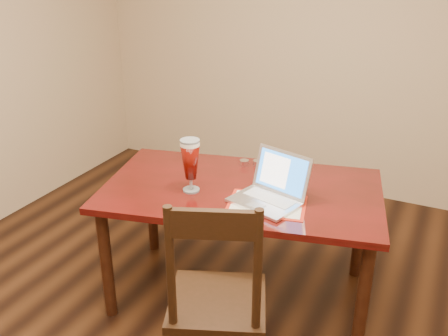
% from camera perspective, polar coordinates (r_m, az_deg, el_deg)
% --- Properties ---
extents(room_shell, '(4.51, 5.01, 2.71)m').
position_cam_1_polar(room_shell, '(2.02, -4.08, 15.18)').
color(room_shell, tan).
rests_on(room_shell, ground).
extents(dining_table, '(1.79, 1.25, 1.08)m').
position_cam_1_polar(dining_table, '(2.99, 1.91, -3.63)').
color(dining_table, '#500B0A').
rests_on(dining_table, ground).
extents(dining_chair, '(0.60, 0.58, 1.10)m').
position_cam_1_polar(dining_chair, '(2.47, -0.83, -14.98)').
color(dining_chair, black).
rests_on(dining_chair, ground).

